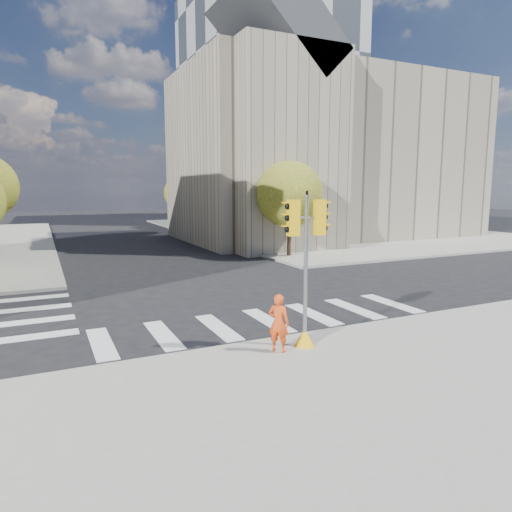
{
  "coord_description": "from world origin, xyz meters",
  "views": [
    {
      "loc": [
        -6.88,
        -15.37,
        4.47
      ],
      "look_at": [
        -0.11,
        -1.09,
        2.1
      ],
      "focal_mm": 32.0,
      "sensor_mm": 36.0,
      "label": 1
    }
  ],
  "objects_px": {
    "lamp_far": "(204,187)",
    "traffic_signal": "(305,282)",
    "photographer": "(279,323)",
    "lamp_near": "(268,186)"
  },
  "relations": [
    {
      "from": "lamp_near",
      "to": "lamp_far",
      "type": "xyz_separation_m",
      "value": [
        0.0,
        14.0,
        0.0
      ]
    },
    {
      "from": "traffic_signal",
      "to": "photographer",
      "type": "xyz_separation_m",
      "value": [
        -0.85,
        -0.06,
        -1.0
      ]
    },
    {
      "from": "lamp_near",
      "to": "traffic_signal",
      "type": "distance_m",
      "value": 21.01
    },
    {
      "from": "lamp_far",
      "to": "traffic_signal",
      "type": "distance_m",
      "value": 34.21
    },
    {
      "from": "lamp_near",
      "to": "photographer",
      "type": "distance_m",
      "value": 21.57
    },
    {
      "from": "lamp_far",
      "to": "lamp_near",
      "type": "bearing_deg",
      "value": -90.0
    },
    {
      "from": "lamp_far",
      "to": "photographer",
      "type": "bearing_deg",
      "value": -105.78
    },
    {
      "from": "traffic_signal",
      "to": "photographer",
      "type": "height_order",
      "value": "traffic_signal"
    },
    {
      "from": "lamp_far",
      "to": "traffic_signal",
      "type": "xyz_separation_m",
      "value": [
        -8.5,
        -33.03,
        -2.64
      ]
    },
    {
      "from": "photographer",
      "to": "traffic_signal",
      "type": "bearing_deg",
      "value": -128.78
    }
  ]
}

